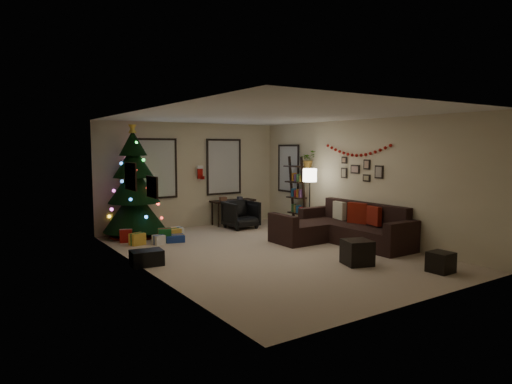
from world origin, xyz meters
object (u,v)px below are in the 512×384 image
at_px(christmas_tree, 134,189).
at_px(bookshelf, 297,193).
at_px(desk, 233,203).
at_px(sofa, 341,230).
at_px(desk_chair, 241,215).

height_order(christmas_tree, bookshelf, christmas_tree).
height_order(desk, bookshelf, bookshelf).
height_order(christmas_tree, desk, christmas_tree).
distance_m(sofa, desk, 3.47).
bearing_deg(desk_chair, christmas_tree, 168.17).
bearing_deg(bookshelf, desk, 134.43).
bearing_deg(christmas_tree, bookshelf, -15.23).
distance_m(desk, bookshelf, 1.76).
relative_size(sofa, bookshelf, 1.49).
height_order(sofa, desk_chair, sofa).
bearing_deg(bookshelf, sofa, -102.19).
relative_size(christmas_tree, desk, 2.20).
bearing_deg(christmas_tree, desk, 3.25).
bearing_deg(desk_chair, desk, 76.38).
height_order(christmas_tree, sofa, christmas_tree).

